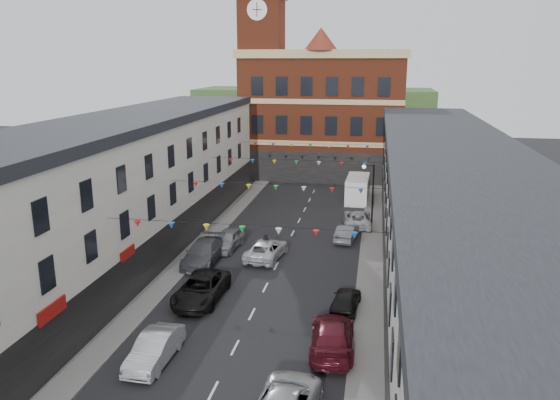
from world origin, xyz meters
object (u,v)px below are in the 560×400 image
Objects in this scene: car_left_d at (203,253)px; car_right_f at (357,219)px; car_right_c at (332,336)px; car_left_b at (155,349)px; moving_car at (266,249)px; street_lamp at (370,188)px; car_left_c at (201,289)px; car_right_e at (347,233)px; car_right_d at (346,300)px; white_van at (358,189)px; car_left_e at (227,240)px; pedestrian at (266,246)px.

car_left_d reaches higher than car_right_f.
car_left_b is at bearing 14.42° from car_right_c.
street_lamp is at bearing -125.74° from moving_car.
car_left_c reaches higher than car_right_f.
car_left_d is 4.81m from moving_car.
street_lamp is 4.78m from car_right_e.
car_right_d is 10.35m from moving_car.
car_left_e is at bearing -117.33° from white_van.
car_left_d is 15.86m from car_right_f.
pedestrian is at bearing 82.67° from car_left_b.
white_van reaches higher than car_right_c.
car_left_c is at bearing -115.54° from pedestrian.
moving_car is at bearing -131.73° from street_lamp.
street_lamp is 21.59m from car_right_c.
car_left_e reaches higher than car_right_e.
pedestrian reaches higher than car_right_e.
car_right_c is at bearing -51.09° from car_left_e.
car_right_f is at bearing 45.02° from car_left_d.
pedestrian is at bearing 22.92° from car_left_d.
car_left_e is at bearing 30.39° from car_right_e.
car_left_e reaches higher than car_left_b.
white_van reaches higher than car_right_e.
pedestrian is (2.52, 15.73, 0.20)m from car_left_b.
street_lamp is 1.44× the size of car_right_e.
street_lamp reaches higher than car_left_e.
car_left_e is 0.87× the size of moving_car.
street_lamp reaches higher than car_right_c.
car_right_e is (10.31, 7.25, -0.13)m from car_left_d.
car_right_d is (9.10, 0.08, -0.11)m from car_left_c.
car_left_c reaches higher than car_right_e.
car_left_b is 15.93m from pedestrian.
car_right_d is at bearing -59.76° from pedestrian.
street_lamp is at bearing 37.04° from car_left_e.
street_lamp is 13.46m from car_left_e.
moving_car is (-7.59, -8.52, -3.18)m from street_lamp.
car_right_c is at bearing -88.50° from white_van.
car_left_c is 8.64m from pedestrian.
white_van is (0.33, 13.68, 0.62)m from car_right_e.
car_left_b is 0.80× the size of car_left_c.
street_lamp reaches higher than car_left_b.
car_left_e is 3.86m from moving_car.
car_right_f is (0.69, 4.18, 0.04)m from car_right_e.
street_lamp is at bearing -111.61° from car_right_e.
moving_car is (-6.54, -9.62, -0.00)m from car_right_f.
car_left_e is at bearing -148.04° from street_lamp.
car_right_d is (-1.05, -16.53, -3.23)m from street_lamp.
car_left_b is at bearing -102.54° from white_van.
car_left_e is 13.90m from car_right_d.
moving_car is 2.76× the size of pedestrian.
car_right_e is (9.36, 3.86, -0.09)m from car_left_e.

